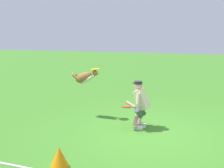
# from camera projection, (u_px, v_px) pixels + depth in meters

# --- Properties ---
(ground_plane) EXTENTS (60.00, 60.00, 0.00)m
(ground_plane) POSITION_uv_depth(u_px,v_px,m) (145.00, 133.00, 6.68)
(ground_plane) COLOR #3B7825
(person) EXTENTS (0.62, 0.65, 1.29)m
(person) POSITION_uv_depth(u_px,v_px,m) (140.00, 103.00, 6.95)
(person) COLOR silver
(person) RESTS_ON ground_plane
(dog) EXTENTS (0.98, 0.33, 0.52)m
(dog) POSITION_uv_depth(u_px,v_px,m) (85.00, 77.00, 7.85)
(dog) COLOR #915F33
(frisbee_flying) EXTENTS (0.35, 0.35, 0.06)m
(frisbee_flying) POSITION_uv_depth(u_px,v_px,m) (95.00, 69.00, 7.67)
(frisbee_flying) COLOR yellow
(frisbee_held) EXTENTS (0.33, 0.32, 0.08)m
(frisbee_held) POSITION_uv_depth(u_px,v_px,m) (126.00, 107.00, 6.89)
(frisbee_held) COLOR red
(frisbee_held) RESTS_ON person
(training_cone) EXTENTS (0.35, 0.35, 0.39)m
(training_cone) POSITION_uv_depth(u_px,v_px,m) (59.00, 157.00, 4.97)
(training_cone) COLOR orange
(training_cone) RESTS_ON ground_plane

